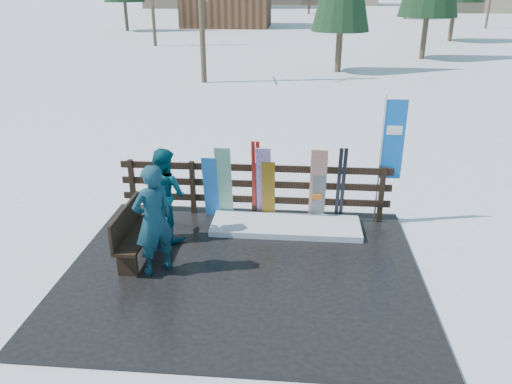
# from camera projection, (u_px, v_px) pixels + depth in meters

# --- Properties ---
(ground) EXTENTS (700.00, 700.00, 0.00)m
(ground) POSITION_uv_depth(u_px,v_px,m) (243.00, 273.00, 8.59)
(ground) COLOR white
(ground) RESTS_ON ground
(deck) EXTENTS (6.00, 5.00, 0.08)m
(deck) POSITION_uv_depth(u_px,v_px,m) (243.00, 271.00, 8.57)
(deck) COLOR black
(deck) RESTS_ON ground
(fence) EXTENTS (5.60, 0.10, 1.15)m
(fence) POSITION_uv_depth(u_px,v_px,m) (254.00, 186.00, 10.33)
(fence) COLOR black
(fence) RESTS_ON deck
(snow_patch) EXTENTS (2.95, 1.00, 0.12)m
(snow_patch) POSITION_uv_depth(u_px,v_px,m) (286.00, 226.00, 9.95)
(snow_patch) COLOR white
(snow_patch) RESTS_ON deck
(bench) EXTENTS (0.41, 1.50, 0.97)m
(bench) POSITION_uv_depth(u_px,v_px,m) (133.00, 231.00, 8.73)
(bench) COLOR black
(bench) RESTS_ON deck
(snowboard_0) EXTENTS (0.30, 0.31, 1.37)m
(snowboard_0) POSITION_uv_depth(u_px,v_px,m) (211.00, 187.00, 10.19)
(snowboard_0) COLOR #2E86EE
(snowboard_0) RESTS_ON deck
(snowboard_1) EXTENTS (0.32, 0.38, 1.59)m
(snowboard_1) POSITION_uv_depth(u_px,v_px,m) (224.00, 183.00, 10.12)
(snowboard_1) COLOR white
(snowboard_1) RESTS_ON deck
(snowboard_2) EXTENTS (0.26, 0.35, 1.32)m
(snowboard_2) POSITION_uv_depth(u_px,v_px,m) (268.00, 190.00, 10.10)
(snowboard_2) COLOR #FFA80C
(snowboard_2) RESTS_ON deck
(snowboard_3) EXTENTS (0.29, 0.49, 1.62)m
(snowboard_3) POSITION_uv_depth(u_px,v_px,m) (264.00, 183.00, 10.05)
(snowboard_3) COLOR white
(snowboard_3) RESTS_ON deck
(snowboard_4) EXTENTS (0.27, 0.30, 1.46)m
(snowboard_4) POSITION_uv_depth(u_px,v_px,m) (319.00, 189.00, 9.99)
(snowboard_4) COLOR black
(snowboard_4) RESTS_ON deck
(snowboard_5) EXTENTS (0.32, 0.41, 1.61)m
(snowboard_5) POSITION_uv_depth(u_px,v_px,m) (318.00, 185.00, 9.97)
(snowboard_5) COLOR silver
(snowboard_5) RESTS_ON deck
(ski_pair_a) EXTENTS (0.16, 0.32, 1.71)m
(ski_pair_a) POSITION_uv_depth(u_px,v_px,m) (256.00, 180.00, 10.11)
(ski_pair_a) COLOR #B52216
(ski_pair_a) RESTS_ON deck
(ski_pair_b) EXTENTS (0.17, 0.29, 1.61)m
(ski_pair_b) POSITION_uv_depth(u_px,v_px,m) (341.00, 185.00, 9.99)
(ski_pair_b) COLOR black
(ski_pair_b) RESTS_ON deck
(rental_flag) EXTENTS (0.45, 0.04, 2.60)m
(rental_flag) POSITION_uv_depth(u_px,v_px,m) (390.00, 145.00, 9.80)
(rental_flag) COLOR silver
(rental_flag) RESTS_ON deck
(person_front) EXTENTS (0.82, 0.81, 1.90)m
(person_front) POSITION_uv_depth(u_px,v_px,m) (153.00, 220.00, 8.14)
(person_front) COLOR #15525A
(person_front) RESTS_ON deck
(person_back) EXTENTS (1.10, 1.05, 1.78)m
(person_back) POSITION_uv_depth(u_px,v_px,m) (165.00, 194.00, 9.32)
(person_back) COLOR #0A4C5C
(person_back) RESTS_ON deck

